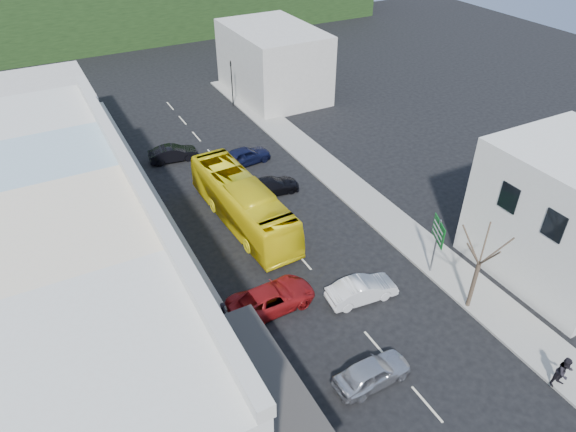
{
  "coord_description": "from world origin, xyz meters",
  "views": [
    {
      "loc": [
        -12.72,
        -17.88,
        21.27
      ],
      "look_at": [
        0.0,
        6.0,
        2.2
      ],
      "focal_mm": 32.0,
      "sensor_mm": 36.0,
      "label": 1
    }
  ],
  "objects_px": {
    "bus": "(243,204)",
    "traffic_signal": "(232,84)",
    "direction_sign": "(435,247)",
    "car_red": "(272,298)",
    "pedestrian_right": "(564,373)",
    "street_tree": "(479,264)",
    "car_silver": "(372,372)",
    "pedestrian_left": "(224,312)",
    "car_white": "(362,290)"
  },
  "relations": [
    {
      "from": "direction_sign",
      "to": "traffic_signal",
      "type": "xyz_separation_m",
      "value": [
        -0.6,
        29.74,
        0.36
      ]
    },
    {
      "from": "car_silver",
      "to": "traffic_signal",
      "type": "distance_m",
      "value": 35.47
    },
    {
      "from": "direction_sign",
      "to": "pedestrian_left",
      "type": "bearing_deg",
      "value": -164.97
    },
    {
      "from": "bus",
      "to": "traffic_signal",
      "type": "relative_size",
      "value": 2.46
    },
    {
      "from": "car_white",
      "to": "car_red",
      "type": "xyz_separation_m",
      "value": [
        -4.91,
        1.85,
        0.0
      ]
    },
    {
      "from": "pedestrian_left",
      "to": "street_tree",
      "type": "bearing_deg",
      "value": -112.82
    },
    {
      "from": "car_silver",
      "to": "car_red",
      "type": "bearing_deg",
      "value": 15.02
    },
    {
      "from": "bus",
      "to": "traffic_signal",
      "type": "bearing_deg",
      "value": 66.14
    },
    {
      "from": "pedestrian_right",
      "to": "traffic_signal",
      "type": "height_order",
      "value": "traffic_signal"
    },
    {
      "from": "car_silver",
      "to": "street_tree",
      "type": "relative_size",
      "value": 0.69
    },
    {
      "from": "pedestrian_left",
      "to": "traffic_signal",
      "type": "distance_m",
      "value": 30.45
    },
    {
      "from": "car_silver",
      "to": "pedestrian_left",
      "type": "height_order",
      "value": "pedestrian_left"
    },
    {
      "from": "pedestrian_right",
      "to": "direction_sign",
      "type": "bearing_deg",
      "value": 101.05
    },
    {
      "from": "street_tree",
      "to": "traffic_signal",
      "type": "bearing_deg",
      "value": 90.87
    },
    {
      "from": "bus",
      "to": "car_silver",
      "type": "xyz_separation_m",
      "value": [
        0.08,
        -15.28,
        -0.85
      ]
    },
    {
      "from": "direction_sign",
      "to": "traffic_signal",
      "type": "height_order",
      "value": "traffic_signal"
    },
    {
      "from": "pedestrian_right",
      "to": "street_tree",
      "type": "height_order",
      "value": "street_tree"
    },
    {
      "from": "car_silver",
      "to": "street_tree",
      "type": "distance_m",
      "value": 8.42
    },
    {
      "from": "car_red",
      "to": "direction_sign",
      "type": "distance_m",
      "value": 10.29
    },
    {
      "from": "direction_sign",
      "to": "car_red",
      "type": "bearing_deg",
      "value": -167.59
    },
    {
      "from": "pedestrian_left",
      "to": "direction_sign",
      "type": "relative_size",
      "value": 0.42
    },
    {
      "from": "car_red",
      "to": "traffic_signal",
      "type": "height_order",
      "value": "traffic_signal"
    },
    {
      "from": "car_silver",
      "to": "car_red",
      "type": "relative_size",
      "value": 0.96
    },
    {
      "from": "pedestrian_left",
      "to": "direction_sign",
      "type": "xyz_separation_m",
      "value": [
        12.94,
        -1.93,
        1.0
      ]
    },
    {
      "from": "traffic_signal",
      "to": "car_red",
      "type": "bearing_deg",
      "value": 93.2
    },
    {
      "from": "car_red",
      "to": "pedestrian_right",
      "type": "xyz_separation_m",
      "value": [
        9.92,
        -11.41,
        0.3
      ]
    },
    {
      "from": "car_red",
      "to": "street_tree",
      "type": "bearing_deg",
      "value": -120.32
    },
    {
      "from": "pedestrian_right",
      "to": "street_tree",
      "type": "distance_m",
      "value": 6.51
    },
    {
      "from": "car_white",
      "to": "car_red",
      "type": "relative_size",
      "value": 0.96
    },
    {
      "from": "car_red",
      "to": "traffic_signal",
      "type": "xyz_separation_m",
      "value": [
        9.42,
        27.77,
        1.66
      ]
    },
    {
      "from": "pedestrian_right",
      "to": "direction_sign",
      "type": "height_order",
      "value": "direction_sign"
    },
    {
      "from": "car_white",
      "to": "pedestrian_right",
      "type": "distance_m",
      "value": 10.8
    },
    {
      "from": "car_silver",
      "to": "pedestrian_right",
      "type": "xyz_separation_m",
      "value": [
        7.88,
        -4.53,
        0.3
      ]
    },
    {
      "from": "car_white",
      "to": "direction_sign",
      "type": "bearing_deg",
      "value": -85.88
    },
    {
      "from": "car_white",
      "to": "direction_sign",
      "type": "distance_m",
      "value": 5.28
    },
    {
      "from": "pedestrian_right",
      "to": "street_tree",
      "type": "relative_size",
      "value": 0.27
    },
    {
      "from": "pedestrian_right",
      "to": "street_tree",
      "type": "bearing_deg",
      "value": 101.66
    },
    {
      "from": "bus",
      "to": "street_tree",
      "type": "bearing_deg",
      "value": -62.64
    },
    {
      "from": "car_white",
      "to": "pedestrian_right",
      "type": "xyz_separation_m",
      "value": [
        5.01,
        -9.56,
        0.3
      ]
    },
    {
      "from": "car_white",
      "to": "pedestrian_right",
      "type": "bearing_deg",
      "value": -146.91
    },
    {
      "from": "car_silver",
      "to": "street_tree",
      "type": "height_order",
      "value": "street_tree"
    },
    {
      "from": "car_silver",
      "to": "street_tree",
      "type": "bearing_deg",
      "value": -80.07
    },
    {
      "from": "pedestrian_left",
      "to": "traffic_signal",
      "type": "xyz_separation_m",
      "value": [
        12.34,
        27.81,
        1.36
      ]
    },
    {
      "from": "car_silver",
      "to": "bus",
      "type": "bearing_deg",
      "value": -1.23
    },
    {
      "from": "traffic_signal",
      "to": "street_tree",
      "type": "bearing_deg",
      "value": 112.81
    },
    {
      "from": "car_red",
      "to": "traffic_signal",
      "type": "bearing_deg",
      "value": -21.03
    },
    {
      "from": "car_white",
      "to": "car_silver",
      "type": "bearing_deg",
      "value": 155.72
    },
    {
      "from": "pedestrian_left",
      "to": "car_white",
      "type": "bearing_deg",
      "value": -103.66
    },
    {
      "from": "pedestrian_left",
      "to": "traffic_signal",
      "type": "height_order",
      "value": "traffic_signal"
    },
    {
      "from": "street_tree",
      "to": "car_silver",
      "type": "bearing_deg",
      "value": -168.55
    }
  ]
}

